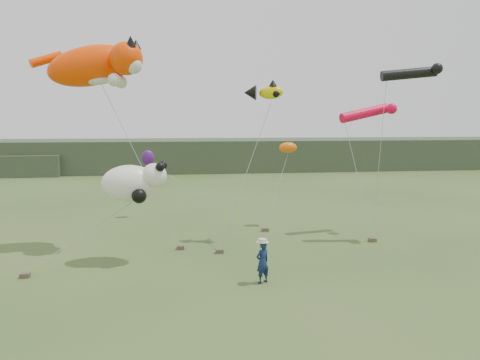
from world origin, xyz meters
name	(u,v)px	position (x,y,z in m)	size (l,w,h in m)	color
ground	(280,282)	(0.00, 0.00, 0.00)	(120.00, 120.00, 0.00)	#385123
headland	(183,155)	(-3.11, 44.69, 1.92)	(90.00, 13.00, 4.00)	#2D3D28
festival_attendant	(263,262)	(-0.71, 0.00, 0.86)	(0.62, 0.41, 1.71)	#122146
sandbag_anchors	(223,247)	(-1.77, 5.22, 0.10)	(17.06, 7.03, 0.20)	brown
cat_kite	(99,65)	(-7.78, 6.80, 9.23)	(5.79, 3.09, 2.85)	#FF3C00
fish_kite	(263,92)	(0.60, 6.97, 7.96)	(2.21, 1.46, 1.09)	#E0CA04
tube_kites	(389,95)	(7.71, 7.12, 7.88)	(4.71, 3.45, 3.15)	black
panda_kite	(134,183)	(-5.99, 3.76, 3.66)	(2.98, 1.93, 1.85)	white
misc_kites	(215,153)	(-1.56, 12.20, 4.41)	(9.70, 4.28, 1.66)	#F2600C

